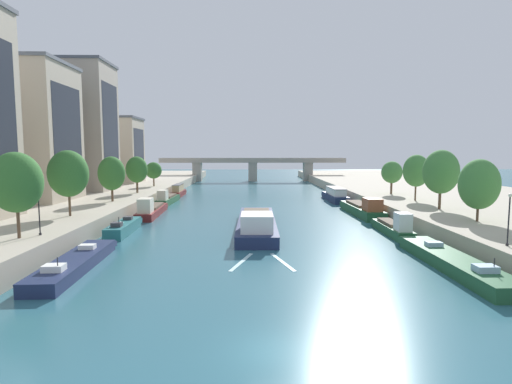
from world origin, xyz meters
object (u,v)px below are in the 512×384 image
(moored_boat_left_far, at_px, (178,191))
(tree_right_second, at_px, (416,171))
(barge_midriver, at_px, (257,223))
(moored_boat_right_lone, at_px, (362,209))
(moored_boat_left_near, at_px, (76,263))
(moored_boat_right_second, at_px, (452,262))
(moored_boat_right_midway, at_px, (393,227))
(lamppost_left_bank, at_px, (39,209))
(moored_boat_left_gap_after, at_px, (167,199))
(tree_right_by_lamp, at_px, (441,172))
(tree_left_far, at_px, (68,174))
(tree_right_nearest, at_px, (479,184))
(lamppost_right_bank, at_px, (509,217))
(tree_right_third, at_px, (392,172))
(moored_boat_left_second, at_px, (124,227))
(moored_boat_right_near, at_px, (335,195))
(moored_boat_left_upstream, at_px, (151,210))
(tree_left_distant, at_px, (154,170))
(tree_left_end_of_row, at_px, (137,170))
(tree_left_midway, at_px, (16,182))
(bridge_far, at_px, (253,166))
(tree_left_nearest, at_px, (112,173))

(moored_boat_left_far, distance_m, tree_right_second, 48.64)
(barge_midriver, relative_size, moored_boat_right_lone, 1.46)
(moored_boat_left_near, height_order, moored_boat_right_second, moored_boat_right_second)
(barge_midriver, height_order, tree_right_second, tree_right_second)
(moored_boat_right_second, relative_size, tree_right_second, 2.39)
(moored_boat_right_midway, relative_size, lamppost_left_bank, 2.50)
(moored_boat_left_gap_after, distance_m, tree_right_by_lamp, 46.68)
(moored_boat_right_lone, height_order, lamppost_left_bank, lamppost_left_bank)
(moored_boat_right_midway, relative_size, tree_left_far, 1.38)
(tree_right_nearest, relative_size, lamppost_right_bank, 1.60)
(moored_boat_right_lone, distance_m, tree_right_by_lamp, 13.08)
(tree_right_third, bearing_deg, moored_boat_left_near, -135.98)
(moored_boat_right_second, distance_m, tree_right_by_lamp, 22.10)
(moored_boat_left_second, bearing_deg, moored_boat_right_second, -25.71)
(barge_midriver, bearing_deg, moored_boat_right_near, 61.91)
(barge_midriver, xyz_separation_m, tree_right_nearest, (23.71, -6.16, 5.22))
(moored_boat_left_upstream, bearing_deg, moored_boat_right_near, 29.67)
(tree_left_distant, height_order, tree_right_by_lamp, tree_right_by_lamp)
(moored_boat_left_gap_after, height_order, lamppost_left_bank, lamppost_left_bank)
(moored_boat_left_near, height_order, tree_left_far, tree_left_far)
(moored_boat_right_lone, bearing_deg, lamppost_right_bank, -83.34)
(tree_left_far, bearing_deg, tree_right_nearest, -5.67)
(tree_left_end_of_row, distance_m, lamppost_left_bank, 37.73)
(moored_boat_right_second, relative_size, tree_left_midway, 2.25)
(moored_boat_right_midway, height_order, moored_boat_right_near, moored_boat_right_midway)
(tree_left_midway, bearing_deg, moored_boat_right_lone, 34.64)
(barge_midriver, distance_m, moored_boat_left_near, 22.16)
(tree_left_midway, xyz_separation_m, tree_right_by_lamp, (44.93, 17.03, 0.01))
(tree_right_third, height_order, lamppost_left_bank, tree_right_third)
(moored_boat_right_second, xyz_separation_m, tree_left_end_of_row, (-37.21, 41.42, 5.78))
(tree_left_far, bearing_deg, bridge_far, 75.40)
(moored_boat_right_lone, height_order, tree_left_end_of_row, tree_left_end_of_row)
(moored_boat_left_gap_after, height_order, lamppost_right_bank, lamppost_right_bank)
(barge_midriver, bearing_deg, tree_right_third, 42.38)
(moored_boat_right_second, xyz_separation_m, tree_right_by_lamp, (8.06, 19.55, 6.45))
(tree_right_by_lamp, bearing_deg, moored_boat_right_second, -112.40)
(moored_boat_left_second, relative_size, moored_boat_right_second, 0.61)
(moored_boat_left_far, bearing_deg, moored_boat_right_near, -14.99)
(moored_boat_left_gap_after, distance_m, tree_left_end_of_row, 7.66)
(moored_boat_left_upstream, relative_size, tree_right_second, 2.01)
(moored_boat_right_midway, distance_m, tree_left_nearest, 40.75)
(moored_boat_left_far, relative_size, tree_left_end_of_row, 1.52)
(moored_boat_right_lone, bearing_deg, moored_boat_left_far, 140.78)
(tree_left_midway, height_order, tree_left_nearest, tree_left_midway)
(moored_boat_right_midway, bearing_deg, bridge_far, 100.28)
(moored_boat_right_lone, xyz_separation_m, tree_right_second, (8.24, 0.55, 5.76))
(tree_left_end_of_row, height_order, tree_right_by_lamp, tree_right_by_lamp)
(moored_boat_right_near, height_order, lamppost_right_bank, lamppost_right_bank)
(moored_boat_right_lone, bearing_deg, tree_right_by_lamp, -48.92)
(tree_left_far, bearing_deg, moored_boat_left_near, -65.27)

